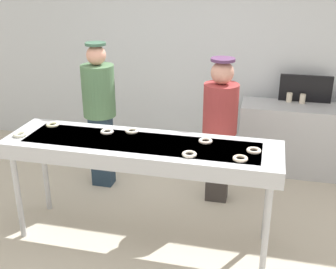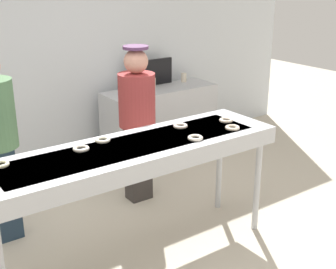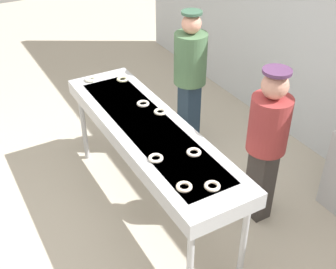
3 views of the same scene
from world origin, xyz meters
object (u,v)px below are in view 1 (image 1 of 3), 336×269
at_px(sugar_donut_2, 205,141).
at_px(menu_display, 305,88).
at_px(paper_cup_1, 289,97).
at_px(sugar_donut_5, 189,154).
at_px(worker_baker, 99,106).
at_px(prep_counter, 301,140).
at_px(sugar_donut_1, 240,159).
at_px(sugar_donut_6, 254,150).
at_px(fryer_conveyor, 141,150).
at_px(sugar_donut_0, 107,132).
at_px(sugar_donut_4, 132,131).
at_px(sugar_donut_7, 20,134).
at_px(worker_assistant, 220,121).
at_px(paper_cup_0, 303,99).
at_px(sugar_donut_3, 52,125).

distance_m(sugar_donut_2, menu_display, 2.15).
bearing_deg(paper_cup_1, sugar_donut_5, -111.75).
xyz_separation_m(worker_baker, prep_counter, (2.32, 0.90, -0.56)).
height_order(sugar_donut_1, sugar_donut_6, same).
xyz_separation_m(fryer_conveyor, sugar_donut_0, (-0.38, 0.13, 0.10)).
xyz_separation_m(sugar_donut_5, paper_cup_1, (0.87, 2.17, -0.09)).
bearing_deg(sugar_donut_2, sugar_donut_6, -14.48).
xyz_separation_m(sugar_donut_6, paper_cup_1, (0.35, 1.97, -0.09)).
bearing_deg(menu_display, sugar_donut_2, -116.74).
xyz_separation_m(sugar_donut_2, sugar_donut_6, (0.43, -0.11, 0.00)).
relative_size(sugar_donut_2, sugar_donut_6, 1.00).
bearing_deg(sugar_donut_4, menu_display, 47.53).
bearing_deg(sugar_donut_7, worker_assistant, 30.54).
bearing_deg(sugar_donut_7, sugar_donut_2, 8.44).
bearing_deg(sugar_donut_7, fryer_conveyor, 6.14).
height_order(sugar_donut_5, paper_cup_0, sugar_donut_5).
bearing_deg(sugar_donut_5, worker_assistant, 83.44).
height_order(sugar_donut_4, worker_assistant, worker_assistant).
distance_m(paper_cup_1, menu_display, 0.22).
relative_size(sugar_donut_7, worker_baker, 0.07).
relative_size(worker_baker, prep_counter, 1.13).
xyz_separation_m(sugar_donut_6, prep_counter, (0.53, 1.82, -0.59)).
xyz_separation_m(sugar_donut_0, paper_cup_0, (1.88, 1.83, -0.09)).
height_order(prep_counter, paper_cup_1, paper_cup_1).
distance_m(sugar_donut_1, sugar_donut_5, 0.42).
xyz_separation_m(sugar_donut_1, prep_counter, (0.63, 2.01, -0.59)).
bearing_deg(worker_baker, prep_counter, -158.90).
height_order(sugar_donut_7, paper_cup_0, sugar_donut_7).
height_order(fryer_conveyor, sugar_donut_0, sugar_donut_0).
bearing_deg(sugar_donut_2, worker_baker, 148.93).
relative_size(sugar_donut_1, menu_display, 0.20).
height_order(sugar_donut_2, sugar_donut_3, same).
xyz_separation_m(sugar_donut_7, worker_assistant, (1.74, 1.03, -0.09)).
distance_m(sugar_donut_5, paper_cup_1, 2.34).
height_order(sugar_donut_6, paper_cup_0, sugar_donut_6).
xyz_separation_m(worker_assistant, menu_display, (0.93, 1.14, 0.11)).
height_order(sugar_donut_1, worker_baker, worker_baker).
relative_size(sugar_donut_4, paper_cup_0, 1.07).
relative_size(sugar_donut_5, prep_counter, 0.08).
bearing_deg(sugar_donut_6, sugar_donut_4, 170.70).
relative_size(sugar_donut_4, worker_baker, 0.07).
bearing_deg(sugar_donut_1, sugar_donut_6, 62.37).
bearing_deg(paper_cup_1, prep_counter, -38.09).
bearing_deg(menu_display, sugar_donut_5, -115.26).
distance_m(sugar_donut_7, prep_counter, 3.37).
bearing_deg(menu_display, prep_counter, -90.00).
relative_size(worker_assistant, prep_counter, 1.07).
height_order(fryer_conveyor, worker_baker, worker_baker).
height_order(worker_baker, paper_cup_0, worker_baker).
relative_size(sugar_donut_3, worker_baker, 0.07).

